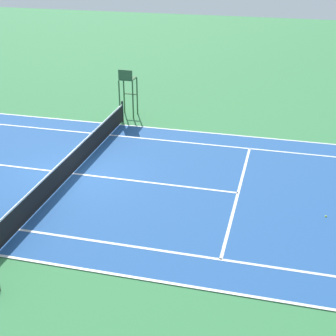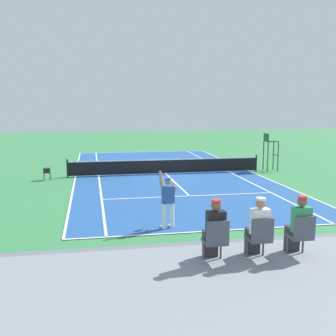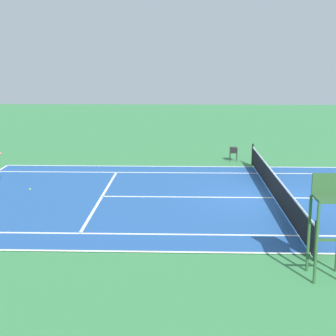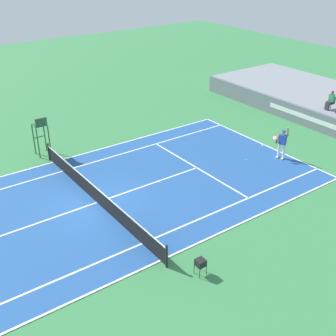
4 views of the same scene
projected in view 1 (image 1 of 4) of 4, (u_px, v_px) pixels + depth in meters
ground_plane at (73, 174)px, 19.25m from camera, size 80.00×80.00×0.00m
court at (73, 174)px, 19.25m from camera, size 11.08×23.88×0.03m
net at (72, 162)px, 19.03m from camera, size 11.98×0.10×1.07m
tennis_ball at (326, 216)px, 16.35m from camera, size 0.07×0.07×0.07m
umpire_chair at (128, 86)px, 24.55m from camera, size 0.77×0.77×2.44m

